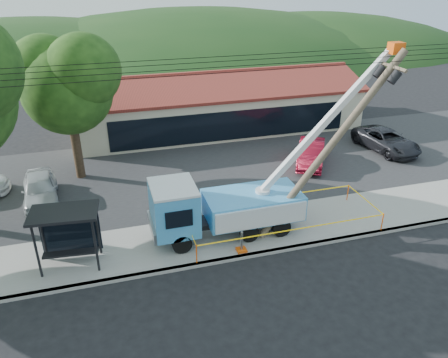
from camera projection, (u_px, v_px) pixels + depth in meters
The scene contains 16 objects.
ground at pixel (256, 288), 18.28m from camera, with size 120.00×120.00×0.00m, color black.
curb at pixel (240, 257), 20.05m from camera, with size 60.00×0.25×0.15m, color gray.
sidewalk at pixel (228, 235), 21.69m from camera, with size 60.00×4.00×0.15m, color gray.
parking_lot at pixel (193, 170), 28.59m from camera, with size 60.00×12.00×0.10m, color #28282B.
strip_mall at pixel (218, 105), 35.66m from camera, with size 22.50×8.53×4.67m.
tree_lot at pixel (66, 80), 24.95m from camera, with size 6.30×5.60×8.94m.
hill_west at pixel (23, 60), 61.82m from camera, with size 78.40×56.00×28.00m, color #173A15.
hill_center at pixel (195, 51), 68.15m from camera, with size 89.60×64.00×32.00m, color #173A15.
hill_east at pixel (311, 45), 73.22m from camera, with size 72.80×52.00×26.00m, color #173A15.
utility_truck at pixel (224, 204), 21.10m from camera, with size 12.04×3.96×8.85m.
leaning_pole at pixel (337, 138), 20.30m from camera, with size 6.78×1.98×8.81m.
bus_shelter at pixel (66, 224), 18.74m from camera, with size 2.97×2.01×2.71m.
caution_tape at pixel (281, 216), 21.86m from camera, with size 9.57×3.33×0.96m.
car_silver at pixel (43, 202), 24.83m from camera, with size 1.83×4.56×1.55m, color #B0B4B8.
car_red at pixel (310, 165), 29.48m from camera, with size 1.62×4.66×1.54m, color maroon.
car_dark at pixel (384, 151), 31.65m from camera, with size 2.47×5.35×1.49m, color black.
Camera 1 is at (-5.34, -13.43, 12.16)m, focal length 35.00 mm.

